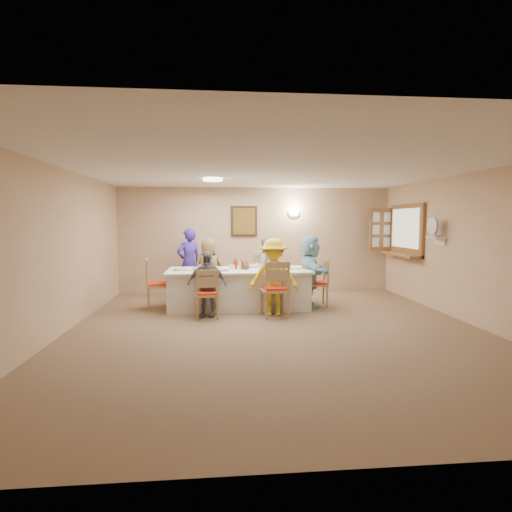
{
  "coord_description": "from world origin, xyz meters",
  "views": [
    {
      "loc": [
        -0.88,
        -6.03,
        1.7
      ],
      "look_at": [
        -0.2,
        1.4,
        1.05
      ],
      "focal_mm": 28.0,
      "sensor_mm": 36.0,
      "label": 1
    }
  ],
  "objects": [
    {
      "name": "ceiling_light",
      "position": [
        -1.0,
        1.5,
        2.47
      ],
      "size": [
        0.36,
        0.36,
        0.05
      ],
      "primitive_type": "cylinder",
      "color": "white",
      "rests_on": "room_walls"
    },
    {
      "name": "fan_shelf",
      "position": [
        3.13,
        1.05,
        1.4
      ],
      "size": [
        0.22,
        0.36,
        0.03
      ],
      "primitive_type": "cube",
      "color": "white",
      "rests_on": "room_walls"
    },
    {
      "name": "bowl_b",
      "position": [
        -0.2,
        2.0,
        0.79
      ],
      "size": [
        0.21,
        0.21,
        0.06
      ],
      "primitive_type": "imported",
      "rotation": [
        0.0,
        0.0,
        0.03
      ],
      "color": "white",
      "rests_on": "dining_table"
    },
    {
      "name": "placemat_fr",
      "position": [
        0.09,
        1.31,
        0.76
      ],
      "size": [
        0.35,
        0.26,
        0.01
      ],
      "primitive_type": "cube",
      "color": "#472B19",
      "rests_on": "dining_table"
    },
    {
      "name": "condiment_malt",
      "position": [
        -0.36,
        1.68,
        0.84
      ],
      "size": [
        0.14,
        0.14,
        0.16
      ],
      "primitive_type": "imported",
      "rotation": [
        0.0,
        0.0,
        -0.09
      ],
      "color": "#573417",
      "rests_on": "dining_table"
    },
    {
      "name": "wall_picture",
      "position": [
        -0.3,
        3.46,
        1.7
      ],
      "size": [
        0.62,
        0.05,
        0.72
      ],
      "color": "#362113",
      "rests_on": "room_walls"
    },
    {
      "name": "serving_hatch",
      "position": [
        3.21,
        2.4,
        1.5
      ],
      "size": [
        0.06,
        1.5,
        1.15
      ],
      "primitive_type": "cube",
      "color": "#936135",
      "rests_on": "room_walls"
    },
    {
      "name": "napkin_le",
      "position": [
        -1.43,
        1.68,
        0.77
      ],
      "size": [
        0.15,
        0.15,
        0.01
      ],
      "primitive_type": "cube",
      "color": "yellow",
      "rests_on": "dining_table"
    },
    {
      "name": "diner_front_left",
      "position": [
        -1.11,
        1.05,
        0.59
      ],
      "size": [
        0.75,
        0.44,
        1.18
      ],
      "primitive_type": "imported",
      "rotation": [
        0.0,
        0.0,
        -0.11
      ],
      "color": "slate",
      "rests_on": "ground"
    },
    {
      "name": "condiment_ketchup",
      "position": [
        -0.58,
        1.79,
        0.88
      ],
      "size": [
        0.1,
        0.1,
        0.24
      ],
      "primitive_type": "imported",
      "rotation": [
        0.0,
        0.0,
        -0.04
      ],
      "color": "#AD370E",
      "rests_on": "dining_table"
    },
    {
      "name": "teacup_b",
      "position": [
        -0.11,
        2.22,
        0.8
      ],
      "size": [
        0.13,
        0.13,
        0.08
      ],
      "primitive_type": "imported",
      "rotation": [
        0.0,
        0.0,
        -0.23
      ],
      "color": "white",
      "rests_on": "dining_table"
    },
    {
      "name": "plate_bl",
      "position": [
        -1.11,
        2.15,
        0.77
      ],
      "size": [
        0.23,
        0.23,
        0.01
      ],
      "primitive_type": "cylinder",
      "color": "white",
      "rests_on": "dining_table"
    },
    {
      "name": "ground",
      "position": [
        0.0,
        0.0,
        0.0
      ],
      "size": [
        7.0,
        7.0,
        0.0
      ],
      "primitive_type": "plane",
      "color": "brown"
    },
    {
      "name": "condiment_brown",
      "position": [
        -0.45,
        1.76,
        0.86
      ],
      "size": [
        0.15,
        0.15,
        0.19
      ],
      "primitive_type": "imported",
      "rotation": [
        0.0,
        0.0,
        -0.42
      ],
      "color": "#573417",
      "rests_on": "dining_table"
    },
    {
      "name": "placemat_br",
      "position": [
        0.09,
        2.15,
        0.76
      ],
      "size": [
        0.38,
        0.28,
        0.01
      ],
      "primitive_type": "cube",
      "color": "#472B19",
      "rests_on": "dining_table"
    },
    {
      "name": "napkin_bl",
      "position": [
        -0.93,
        2.1,
        0.77
      ],
      "size": [
        0.14,
        0.14,
        0.01
      ],
      "primitive_type": "cube",
      "color": "yellow",
      "rests_on": "dining_table"
    },
    {
      "name": "caregiver",
      "position": [
        -1.56,
        2.88,
        0.78
      ],
      "size": [
        0.87,
        0.83,
        1.56
      ],
      "primitive_type": "imported",
      "rotation": [
        0.0,
        0.0,
        3.62
      ],
      "color": "#3B27AB",
      "rests_on": "ground"
    },
    {
      "name": "diner_back_left",
      "position": [
        -1.11,
        2.41,
        0.67
      ],
      "size": [
        0.74,
        0.56,
        1.35
      ],
      "primitive_type": "imported",
      "rotation": [
        0.0,
        0.0,
        3.24
      ],
      "color": "brown",
      "rests_on": "ground"
    },
    {
      "name": "plate_fl",
      "position": [
        -1.11,
        1.31,
        0.77
      ],
      "size": [
        0.24,
        0.24,
        0.01
      ],
      "primitive_type": "cylinder",
      "color": "white",
      "rests_on": "dining_table"
    },
    {
      "name": "desk_fan",
      "position": [
        3.1,
        1.05,
        1.55
      ],
      "size": [
        0.3,
        0.3,
        0.28
      ],
      "primitive_type": null,
      "color": "#A5A5A8",
      "rests_on": "fan_shelf"
    },
    {
      "name": "chair_right_end",
      "position": [
        1.04,
        1.73,
        0.47
      ],
      "size": [
        0.48,
        0.48,
        0.94
      ],
      "primitive_type": null,
      "rotation": [
        0.0,
        0.0,
        -1.64
      ],
      "color": "tan",
      "rests_on": "ground"
    },
    {
      "name": "bowl_a",
      "position": [
        -0.8,
        1.52,
        0.78
      ],
      "size": [
        0.22,
        0.22,
        0.05
      ],
      "primitive_type": "imported",
      "rotation": [
        0.0,
        0.0,
        0.04
      ],
      "color": "white",
      "rests_on": "dining_table"
    },
    {
      "name": "diner_front_right",
      "position": [
        0.09,
        1.05,
        0.7
      ],
      "size": [
        1.07,
        0.8,
        1.4
      ],
      "primitive_type": "imported",
      "rotation": [
        0.0,
        0.0,
        -0.16
      ],
      "color": "yellow",
      "rests_on": "ground"
    },
    {
      "name": "plate_br",
      "position": [
        0.09,
        2.15,
        0.77
      ],
      "size": [
        0.24,
        0.24,
        0.01
      ],
      "primitive_type": "cylinder",
      "color": "white",
      "rests_on": "dining_table"
    },
    {
      "name": "placemat_le",
      "position": [
        -1.61,
        1.73,
        0.76
      ],
      "size": [
        0.32,
        0.24,
        0.01
      ],
      "primitive_type": "cube",
      "color": "#472B19",
      "rests_on": "dining_table"
    },
    {
      "name": "wall_sconce",
      "position": [
        0.9,
        3.44,
        1.9
      ],
      "size": [
        0.26,
        0.09,
        0.18
      ],
      "primitive_type": "ellipsoid",
      "color": "white",
      "rests_on": "room_walls"
    },
    {
      "name": "napkin_fl",
      "position": [
        -0.93,
        1.26,
        0.77
      ],
      "size": [
        0.15,
        0.15,
        0.01
      ],
      "primitive_type": "cube",
      "color": "yellow",
      "rests_on": "dining_table"
    },
    {
      "name": "shutter_door",
      "position": [
        2.95,
        3.16,
        1.5
      ],
      "size": [
        0.55,
        0.04,
        1.0
      ],
      "primitive_type": "cube",
      "color": "#936135",
      "rests_on": "room_walls"
    },
    {
      "name": "placemat_fl",
      "position": [
        -1.11,
        1.31,
        0.76
      ],
      "size": [
        0.33,
        0.25,
        0.01
      ],
      "primitive_type": "cube",
      "color": "#472B19",
      "rests_on": "dining_table"
    },
    {
      "name": "chair_front_right",
      "position": [
        0.09,
        0.93,
        0.51
      ],
      "size": [
        0.53,
        0.53,
        1.02
      ],
      "primitive_type": null,
      "rotation": [
        0.0,
        0.0,
        3.23
      ],
      "color": "tan",
      "rests_on": "ground"
    },
    {
      "name": "room_walls",
      "position": [
        0.0,
        0.0,
        1.51
      ],
      "size": [
        7.0,
        7.0,
        7.0
      ],
      "color": "tan",
      "rests_on": "ground"
    },
    {
      "name": "napkin_fr",
      "position": [
        0.27,
        1.26,
        0.77
      ],
      "size": [
        0.13,
        0.13,
        0.01
      ],
      "primitive_type": "cube",
      "color": "yellow",
      "rests_on": "dining_table"
    },
    {
      "name": "diner_back_right",
      "position": [
        0.09,
        2.41,
        0.69
      ],
      "size": [
        0.85,
        0.75,
        1.38
      ],
      "primitive_type": "imported",
      "rotation": [
        0.0,
        0.0,
        3.31
      ],
      "color": "gray",
      "rests_on": "ground"
    },
    {
      "name": "teacup_a",
      "position": [
        -1.33,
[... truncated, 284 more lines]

